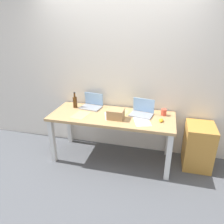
# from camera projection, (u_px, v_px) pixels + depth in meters

# --- Properties ---
(ground_plane) EXTENTS (8.00, 8.00, 0.00)m
(ground_plane) POSITION_uv_depth(u_px,v_px,m) (112.00, 157.00, 3.47)
(ground_plane) COLOR #515459
(back_wall) EXTENTS (5.20, 0.08, 2.60)m
(back_wall) POSITION_uv_depth(u_px,v_px,m) (119.00, 72.00, 3.35)
(back_wall) COLOR silver
(back_wall) RESTS_ON ground
(desk) EXTENTS (1.85, 0.74, 0.75)m
(desk) POSITION_uv_depth(u_px,v_px,m) (112.00, 121.00, 3.22)
(desk) COLOR tan
(desk) RESTS_ON ground
(laptop_left) EXTENTS (0.36, 0.29, 0.22)m
(laptop_left) POSITION_uv_depth(u_px,v_px,m) (92.00, 105.00, 3.46)
(laptop_left) COLOR gray
(laptop_left) RESTS_ON desk
(laptop_right) EXTENTS (0.36, 0.29, 0.23)m
(laptop_right) POSITION_uv_depth(u_px,v_px,m) (142.00, 112.00, 3.18)
(laptop_right) COLOR gray
(laptop_right) RESTS_ON desk
(beer_bottle) EXTENTS (0.07, 0.07, 0.26)m
(beer_bottle) POSITION_uv_depth(u_px,v_px,m) (75.00, 102.00, 3.44)
(beer_bottle) COLOR #47280F
(beer_bottle) RESTS_ON desk
(computer_mouse) EXTENTS (0.07, 0.10, 0.03)m
(computer_mouse) POSITION_uv_depth(u_px,v_px,m) (161.00, 120.00, 2.98)
(computer_mouse) COLOR gold
(computer_mouse) RESTS_ON desk
(cardboard_box) EXTENTS (0.23, 0.20, 0.14)m
(cardboard_box) POSITION_uv_depth(u_px,v_px,m) (116.00, 114.00, 3.05)
(cardboard_box) COLOR tan
(cardboard_box) RESTS_ON desk
(coffee_mug) EXTENTS (0.08, 0.08, 0.09)m
(coffee_mug) POSITION_uv_depth(u_px,v_px,m) (164.00, 112.00, 3.16)
(coffee_mug) COLOR #D84C38
(coffee_mug) RESTS_ON desk
(paper_sheet_center) EXTENTS (0.30, 0.35, 0.00)m
(paper_sheet_center) POSITION_uv_depth(u_px,v_px,m) (112.00, 116.00, 3.15)
(paper_sheet_center) COLOR white
(paper_sheet_center) RESTS_ON desk
(paper_sheet_front_right) EXTENTS (0.29, 0.35, 0.00)m
(paper_sheet_front_right) POSITION_uv_depth(u_px,v_px,m) (142.00, 122.00, 2.97)
(paper_sheet_front_right) COLOR white
(paper_sheet_front_right) RESTS_ON desk
(paper_sheet_near_back) EXTENTS (0.24, 0.32, 0.00)m
(paper_sheet_near_back) POSITION_uv_depth(u_px,v_px,m) (120.00, 113.00, 3.24)
(paper_sheet_near_back) COLOR #F4E06B
(paper_sheet_near_back) RESTS_ON desk
(paper_sheet_front_left) EXTENTS (0.25, 0.32, 0.00)m
(paper_sheet_front_left) POSITION_uv_depth(u_px,v_px,m) (81.00, 115.00, 3.18)
(paper_sheet_front_left) COLOR #F4E06B
(paper_sheet_front_left) RESTS_ON desk
(filing_cabinet) EXTENTS (0.40, 0.48, 0.67)m
(filing_cabinet) POSITION_uv_depth(u_px,v_px,m) (198.00, 146.00, 3.17)
(filing_cabinet) COLOR #C68938
(filing_cabinet) RESTS_ON ground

